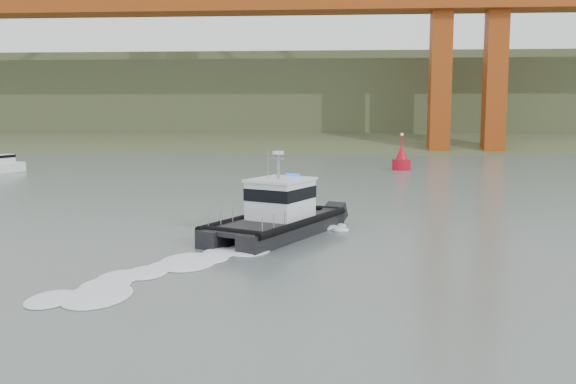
# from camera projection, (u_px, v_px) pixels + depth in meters

# --- Properties ---
(ground) EXTENTS (400.00, 400.00, 0.00)m
(ground) POSITION_uv_depth(u_px,v_px,m) (260.00, 289.00, 23.60)
(ground) COLOR slate
(ground) RESTS_ON ground
(headlands) EXTENTS (500.00, 105.36, 27.12)m
(headlands) POSITION_uv_depth(u_px,v_px,m) (325.00, 108.00, 146.83)
(headlands) COLOR #374326
(headlands) RESTS_ON ground
(patrol_boat) EXTENTS (7.14, 9.96, 4.57)m
(patrol_boat) POSITION_uv_depth(u_px,v_px,m) (278.00, 214.00, 33.55)
(patrol_boat) COLOR black
(patrol_boat) RESTS_ON ground
(motorboat) EXTENTS (3.58, 5.66, 2.95)m
(motorboat) POSITION_uv_depth(u_px,v_px,m) (0.00, 166.00, 67.13)
(motorboat) COLOR white
(motorboat) RESTS_ON ground
(nav_buoy) EXTENTS (2.05, 2.05, 4.27)m
(nav_buoy) POSITION_uv_depth(u_px,v_px,m) (401.00, 160.00, 70.25)
(nav_buoy) COLOR #B10C1E
(nav_buoy) RESTS_ON ground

